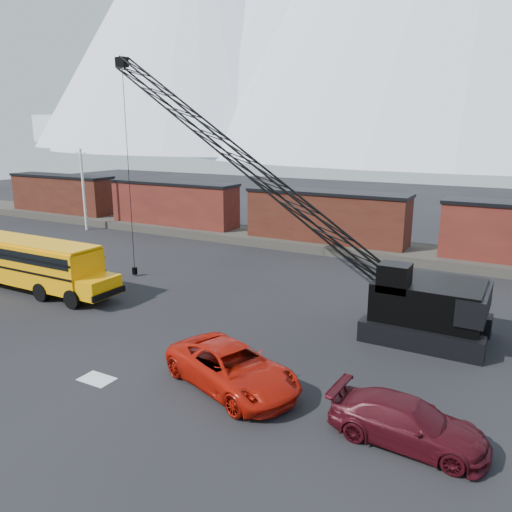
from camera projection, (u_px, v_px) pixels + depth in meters
The scene contains 11 objects.
ground at pixel (153, 341), 23.59m from camera, with size 160.00×160.00×0.00m, color black.
gravel_berm at pixel (325, 244), 42.14m from camera, with size 120.00×5.00×0.70m, color #47423A.
boxcar_west_far at pixel (62, 193), 56.67m from camera, with size 13.70×3.10×4.17m.
boxcar_west_near at pixel (174, 203), 49.11m from camera, with size 13.70×3.10×4.17m.
boxcar_mid at pixel (326, 216), 41.55m from camera, with size 13.70×3.10×4.17m.
utility_pole at pixel (83, 188), 49.17m from camera, with size 1.40×0.24×8.00m.
snow_patch at pixel (97, 379), 19.97m from camera, with size 1.40×0.90×0.02m, color silver.
school_bus at pixel (35, 263), 30.59m from camera, with size 11.65×2.65×3.19m.
red_pickup at pixel (232, 368), 19.15m from camera, with size 2.75×5.97×1.66m, color #B51508.
maroon_suv at pixel (407, 422), 15.75m from camera, with size 2.03×4.99×1.45m, color #410B13.
crawler_crane at pixel (257, 172), 27.36m from camera, with size 22.78×4.20×14.30m.
Camera 1 is at (14.92, -16.75, 9.67)m, focal length 35.00 mm.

